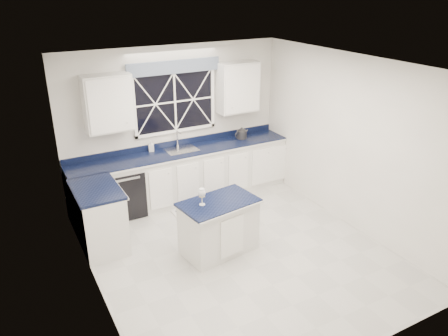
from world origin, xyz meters
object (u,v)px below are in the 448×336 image
faucet (178,139)px  island (219,226)px  kettle (242,133)px  soap_bottle (151,146)px  wine_glass (202,194)px  dishwasher (124,191)px

faucet → island: (-0.23, -1.97, -0.69)m
island → kettle: (1.46, 1.83, 0.63)m
soap_bottle → island: bearing=-82.7°
wine_glass → soap_bottle: soap_bottle is taller
dishwasher → wine_glass: (0.62, -1.76, 0.57)m
dishwasher → soap_bottle: 0.90m
island → soap_bottle: 2.11m
island → soap_bottle: size_ratio=6.06×
island → kettle: size_ratio=3.74×
faucet → wine_glass: (-0.48, -1.95, -0.12)m
dishwasher → kettle: (2.33, 0.05, 0.63)m
kettle → wine_glass: (-1.71, -1.81, -0.06)m
dishwasher → island: dishwasher is taller
faucet → wine_glass: bearing=-103.8°
dishwasher → wine_glass: 1.95m
wine_glass → island: bearing=-4.9°
faucet → kettle: bearing=-6.5°
faucet → island: bearing=-96.7°
wine_glass → faucet: bearing=76.2°
dishwasher → soap_bottle: size_ratio=4.28×
island → wine_glass: 0.62m
faucet → island: size_ratio=0.26×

